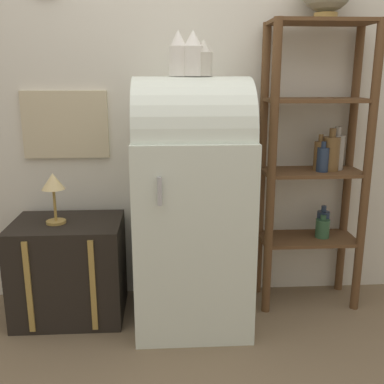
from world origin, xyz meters
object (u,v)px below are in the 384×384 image
(vase_center, at_px, (193,55))
(suitcase_trunk, at_px, (70,269))
(refrigerator, at_px, (192,200))
(vase_right, at_px, (204,59))
(desk_lamp, at_px, (53,187))
(vase_left, at_px, (178,55))

(vase_center, bearing_deg, suitcase_trunk, 175.27)
(refrigerator, distance_m, vase_right, 0.76)
(vase_center, relative_size, desk_lamp, 0.80)
(suitcase_trunk, height_order, vase_left, vase_left)
(desk_lamp, bearing_deg, vase_right, -2.62)
(vase_left, height_order, vase_right, vase_left)
(vase_center, xyz_separation_m, desk_lamp, (-0.77, 0.04, -0.70))
(vase_left, relative_size, vase_right, 1.26)
(refrigerator, xyz_separation_m, vase_left, (-0.07, 0.01, 0.78))
(vase_right, height_order, desk_lamp, vase_right)
(refrigerator, distance_m, vase_left, 0.78)
(vase_right, bearing_deg, refrigerator, -175.73)
(refrigerator, relative_size, desk_lamp, 4.80)
(vase_center, bearing_deg, vase_right, 1.31)
(vase_center, bearing_deg, vase_left, 172.12)
(desk_lamp, bearing_deg, vase_center, -2.91)
(vase_left, bearing_deg, vase_right, -4.01)
(vase_center, height_order, desk_lamp, vase_center)
(desk_lamp, bearing_deg, vase_left, -2.36)
(refrigerator, bearing_deg, vase_center, 24.40)
(refrigerator, bearing_deg, suitcase_trunk, 174.94)
(suitcase_trunk, xyz_separation_m, vase_center, (0.72, -0.06, 1.20))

